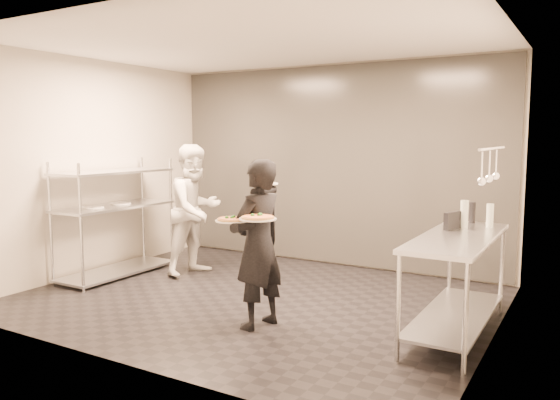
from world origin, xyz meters
The scene contains 13 objects.
room_shell centered at (0.00, 1.18, 1.40)m, with size 5.00×4.00×2.80m.
pass_rack centered at (-2.15, 0.00, 0.77)m, with size 0.60×1.60×1.50m.
prep_counter centered at (2.18, 0.00, 0.63)m, with size 0.60×1.80×0.92m.
utensil_rail centered at (2.43, 0.00, 1.55)m, with size 0.07×1.20×0.31m.
waiter centered at (0.52, -0.73, 0.80)m, with size 0.58×0.38×1.59m, color black.
chef centered at (-1.28, 0.56, 0.85)m, with size 0.83×0.64×1.70m, color silver.
pizza_plate_near centered at (0.39, -0.98, 1.05)m, with size 0.29×0.29×0.05m.
pizza_plate_far centered at (0.67, -0.97, 1.09)m, with size 0.33×0.33×0.05m.
salad_plate centered at (0.40, -0.40, 1.36)m, with size 0.25×0.25×0.07m.
pos_monitor centered at (2.06, 0.30, 1.00)m, with size 0.05×0.24×0.17m, color black.
bottle_green centered at (2.14, 0.42, 1.06)m, with size 0.08×0.08×0.27m, color #93A093.
bottle_clear centered at (2.34, 0.63, 1.03)m, with size 0.07×0.07×0.23m, color #93A093.
bottle_dark centered at (2.14, 0.80, 1.03)m, with size 0.06×0.06×0.21m, color black.
Camera 1 is at (3.23, -4.96, 1.80)m, focal length 35.00 mm.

